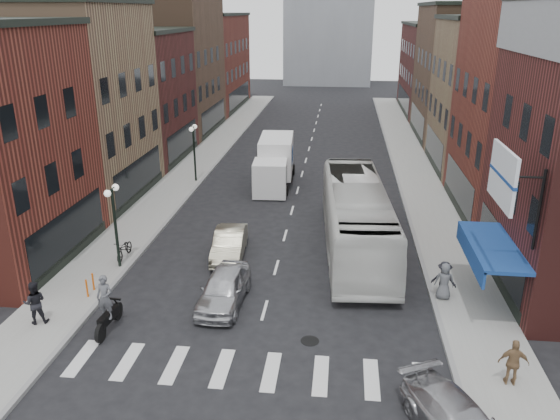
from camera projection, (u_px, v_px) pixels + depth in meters
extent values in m
plane|color=black|center=(261.00, 323.00, 21.53)|extent=(160.00, 160.00, 0.00)
cube|color=gray|center=(196.00, 166.00, 42.94)|extent=(3.00, 74.00, 0.15)
cube|color=gray|center=(415.00, 173.00, 41.10)|extent=(3.00, 74.00, 0.15)
cube|color=gray|center=(214.00, 168.00, 42.80)|extent=(0.20, 74.00, 0.16)
cube|color=gray|center=(395.00, 173.00, 41.29)|extent=(0.20, 74.00, 0.16)
cube|color=silver|center=(248.00, 370.00, 18.74)|extent=(12.00, 2.20, 0.01)
cube|color=black|center=(69.00, 232.00, 26.26)|extent=(0.08, 7.20, 2.20)
cube|color=#856449|center=(56.00, 106.00, 34.14)|extent=(10.00, 10.00, 12.00)
cube|color=black|center=(139.00, 176.00, 35.12)|extent=(0.08, 8.00, 2.20)
cube|color=black|center=(41.00, 0.00, 32.01)|extent=(10.30, 10.20, 0.30)
cube|color=#461B19|center=(120.00, 98.00, 43.81)|extent=(10.00, 10.00, 10.00)
cube|color=black|center=(183.00, 141.00, 44.44)|extent=(0.08, 8.00, 2.20)
cube|color=black|center=(113.00, 30.00, 42.03)|extent=(10.30, 10.20, 0.30)
cube|color=brown|center=(162.00, 65.00, 53.54)|extent=(10.00, 12.00, 13.00)
cube|color=black|center=(214.00, 116.00, 54.69)|extent=(0.08, 9.60, 2.20)
cube|color=maroon|center=(199.00, 63.00, 66.94)|extent=(10.00, 16.00, 11.00)
cube|color=black|center=(239.00, 96.00, 67.75)|extent=(0.08, 12.80, 2.20)
cube|color=black|center=(196.00, 14.00, 64.99)|extent=(10.30, 16.20, 0.30)
cube|color=black|center=(500.00, 251.00, 24.09)|extent=(0.08, 7.20, 2.20)
cube|color=black|center=(459.00, 187.00, 32.95)|extent=(0.08, 8.00, 2.20)
cube|color=#856449|center=(508.00, 98.00, 40.39)|extent=(10.00, 10.00, 11.00)
cube|color=black|center=(434.00, 148.00, 42.27)|extent=(0.08, 8.00, 2.20)
cube|color=black|center=(520.00, 17.00, 38.44)|extent=(10.30, 10.20, 0.30)
cube|color=brown|center=(476.00, 75.00, 50.47)|extent=(10.00, 12.00, 12.00)
cube|color=black|center=(417.00, 121.00, 52.53)|extent=(0.08, 9.60, 2.20)
cube|color=black|center=(485.00, 4.00, 48.35)|extent=(10.30, 12.20, 0.30)
cube|color=#461B19|center=(449.00, 70.00, 63.87)|extent=(10.00, 16.00, 10.00)
cube|color=black|center=(403.00, 99.00, 65.58)|extent=(0.08, 12.80, 2.20)
cube|color=black|center=(454.00, 24.00, 62.09)|extent=(10.30, 16.20, 0.30)
cube|color=navy|center=(493.00, 246.00, 21.95)|extent=(1.80, 5.00, 0.15)
cube|color=navy|center=(470.00, 253.00, 22.16)|extent=(0.10, 5.00, 0.70)
cylinder|color=black|center=(539.00, 210.00, 19.20)|extent=(0.12, 0.12, 3.00)
cylinder|color=black|center=(524.00, 177.00, 18.86)|extent=(1.40, 0.08, 0.08)
cube|color=silver|center=(503.00, 176.00, 18.94)|extent=(0.12, 3.00, 2.00)
cylinder|color=black|center=(116.00, 230.00, 25.37)|extent=(0.14, 0.14, 4.00)
cylinder|color=black|center=(111.00, 189.00, 24.68)|extent=(0.06, 0.90, 0.06)
sphere|color=white|center=(107.00, 193.00, 24.28)|extent=(0.32, 0.32, 0.32)
sphere|color=white|center=(115.00, 187.00, 25.12)|extent=(0.32, 0.32, 0.32)
cylinder|color=black|center=(195.00, 155.00, 38.42)|extent=(0.14, 0.14, 4.00)
cylinder|color=black|center=(193.00, 127.00, 37.73)|extent=(0.06, 0.90, 0.06)
sphere|color=white|center=(191.00, 129.00, 37.33)|extent=(0.32, 0.32, 0.32)
sphere|color=white|center=(195.00, 127.00, 38.17)|extent=(0.32, 0.32, 0.32)
cylinder|color=#D8590C|center=(87.00, 288.00, 23.10)|extent=(0.08, 0.08, 0.80)
cylinder|color=#D8590C|center=(93.00, 282.00, 23.66)|extent=(0.08, 0.08, 0.80)
cube|color=white|center=(270.00, 178.00, 35.89)|extent=(2.31, 2.48, 2.26)
cube|color=black|center=(270.00, 175.00, 35.81)|extent=(2.28, 1.40, 0.99)
cube|color=white|center=(276.00, 155.00, 38.86)|extent=(2.54, 4.83, 2.62)
cube|color=navy|center=(276.00, 155.00, 38.86)|extent=(2.40, 1.94, 1.08)
cube|color=black|center=(276.00, 176.00, 39.20)|extent=(2.34, 5.98, 0.32)
cylinder|color=black|center=(255.00, 189.00, 36.45)|extent=(0.25, 0.81, 0.81)
cylinder|color=black|center=(286.00, 190.00, 36.22)|extent=(0.25, 0.81, 0.81)
cylinder|color=black|center=(262.00, 175.00, 39.31)|extent=(0.25, 0.81, 0.81)
cylinder|color=black|center=(290.00, 176.00, 39.09)|extent=(0.25, 0.81, 0.81)
cylinder|color=black|center=(265.00, 169.00, 41.00)|extent=(0.25, 0.81, 0.81)
cylinder|color=black|center=(293.00, 170.00, 40.77)|extent=(0.25, 0.81, 0.81)
cylinder|color=black|center=(117.00, 311.00, 21.73)|extent=(0.15, 0.71, 0.71)
cylinder|color=black|center=(100.00, 333.00, 20.23)|extent=(0.15, 0.71, 0.71)
cube|color=black|center=(109.00, 316.00, 20.90)|extent=(0.37, 1.31, 0.38)
cube|color=black|center=(114.00, 299.00, 21.30)|extent=(0.59, 0.11, 0.06)
imported|color=#525359|center=(105.00, 297.00, 20.49)|extent=(0.68, 0.47, 1.77)
imported|color=silver|center=(356.00, 217.00, 27.65)|extent=(3.82, 12.72, 3.49)
imported|color=silver|center=(224.00, 288.00, 22.73)|extent=(1.88, 4.33, 1.45)
imported|color=#A8A288|center=(229.00, 244.00, 27.16)|extent=(1.77, 4.26, 1.37)
imported|color=black|center=(125.00, 249.00, 26.74)|extent=(0.62, 1.78, 0.93)
imported|color=black|center=(35.00, 303.00, 21.02)|extent=(0.97, 0.76, 1.75)
imported|color=black|center=(444.00, 279.00, 22.98)|extent=(1.15, 0.83, 1.61)
imported|color=olive|center=(514.00, 363.00, 17.55)|extent=(0.99, 0.56, 1.63)
imported|color=#595B61|center=(444.00, 281.00, 22.84)|extent=(0.85, 0.61, 1.62)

